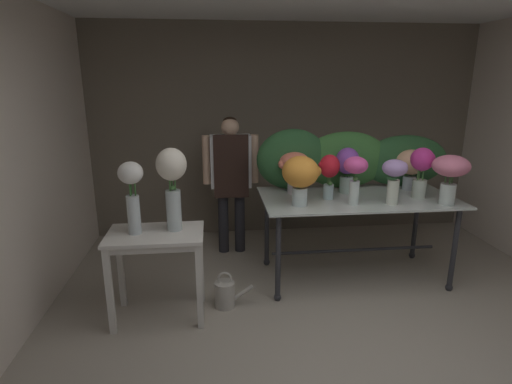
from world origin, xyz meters
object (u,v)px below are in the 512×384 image
(display_table_glass, at_px, (356,209))
(vase_sunset_freesia, at_px, (301,175))
(vase_fuchsia_carnations, at_px, (355,173))
(vase_white_roses_tall, at_px, (132,191))
(florist, at_px, (231,171))
(vase_peach_snapdragons, at_px, (411,165))
(vase_lilac_lilies, at_px, (395,176))
(vase_crimson_tulips, at_px, (329,171))
(vase_magenta_peonies, at_px, (422,168))
(watering_can, at_px, (225,294))
(vase_coral_hydrangea, at_px, (294,166))
(side_table_white, at_px, (156,245))
(vase_cream_lisianthus_tall, at_px, (172,180))
(vase_violet_roses, at_px, (347,166))
(vase_rosy_stock, at_px, (450,172))

(display_table_glass, height_order, vase_sunset_freesia, vase_sunset_freesia)
(vase_fuchsia_carnations, xyz_separation_m, vase_white_roses_tall, (-1.93, -0.28, -0.03))
(florist, relative_size, vase_peach_snapdragons, 3.76)
(vase_lilac_lilies, distance_m, vase_crimson_tulips, 0.60)
(vase_magenta_peonies, height_order, watering_can, vase_magenta_peonies)
(vase_coral_hydrangea, distance_m, vase_white_roses_tall, 1.63)
(side_table_white, xyz_separation_m, vase_white_roses_tall, (-0.16, 0.00, 0.47))
(side_table_white, height_order, vase_white_roses_tall, vase_white_roses_tall)
(vase_magenta_peonies, distance_m, watering_can, 2.21)
(vase_cream_lisianthus_tall, bearing_deg, vase_fuchsia_carnations, 8.22)
(vase_white_roses_tall, bearing_deg, vase_lilac_lilies, 6.26)
(vase_peach_snapdragons, xyz_separation_m, vase_lilac_lilies, (-0.39, -0.47, 0.00))
(florist, relative_size, vase_white_roses_tall, 2.66)
(vase_fuchsia_carnations, distance_m, vase_coral_hydrangea, 0.65)
(vase_fuchsia_carnations, relative_size, vase_violet_roses, 0.97)
(vase_magenta_peonies, bearing_deg, display_table_glass, 169.26)
(display_table_glass, bearing_deg, watering_can, -161.90)
(vase_coral_hydrangea, bearing_deg, vase_cream_lisianthus_tall, -149.49)
(vase_crimson_tulips, relative_size, vase_rosy_stock, 0.94)
(vase_violet_roses, xyz_separation_m, vase_crimson_tulips, (-0.24, -0.20, -0.00))
(vase_magenta_peonies, xyz_separation_m, vase_coral_hydrangea, (-1.18, 0.31, -0.02))
(vase_coral_hydrangea, bearing_deg, side_table_white, -150.88)
(vase_white_roses_tall, bearing_deg, vase_cream_lisianthus_tall, 9.18)
(vase_crimson_tulips, height_order, vase_white_roses_tall, vase_white_roses_tall)
(vase_white_roses_tall, relative_size, vase_cream_lisianthus_tall, 0.86)
(vase_sunset_freesia, xyz_separation_m, vase_crimson_tulips, (0.31, 0.17, -0.01))
(side_table_white, bearing_deg, vase_rosy_stock, 4.08)
(vase_crimson_tulips, distance_m, vase_rosy_stock, 1.08)
(display_table_glass, bearing_deg, vase_peach_snapdragons, 17.52)
(vase_peach_snapdragons, relative_size, vase_coral_hydrangea, 1.00)
(vase_lilac_lilies, xyz_separation_m, vase_coral_hydrangea, (-0.84, 0.47, 0.01))
(display_table_glass, height_order, vase_peach_snapdragons, vase_peach_snapdragons)
(florist, distance_m, vase_violet_roses, 1.32)
(vase_fuchsia_carnations, height_order, vase_coral_hydrangea, vase_fuchsia_carnations)
(florist, bearing_deg, watering_can, -95.77)
(vase_rosy_stock, relative_size, watering_can, 1.31)
(vase_coral_hydrangea, distance_m, vase_cream_lisianthus_tall, 1.33)
(vase_sunset_freesia, distance_m, vase_coral_hydrangea, 0.41)
(display_table_glass, distance_m, vase_coral_hydrangea, 0.76)
(vase_crimson_tulips, bearing_deg, vase_sunset_freesia, -151.16)
(vase_sunset_freesia, xyz_separation_m, vase_lilac_lilies, (0.86, -0.06, -0.01))
(vase_cream_lisianthus_tall, bearing_deg, vase_violet_roses, 20.77)
(vase_violet_roses, distance_m, watering_can, 1.73)
(florist, bearing_deg, side_table_white, -117.60)
(florist, xyz_separation_m, vase_fuchsia_carnations, (1.09, -1.04, 0.19))
(vase_cream_lisianthus_tall, bearing_deg, vase_coral_hydrangea, 30.51)
(vase_crimson_tulips, bearing_deg, vase_cream_lisianthus_tall, -163.09)
(watering_can, bearing_deg, vase_sunset_freesia, 17.42)
(vase_crimson_tulips, relative_size, vase_cream_lisianthus_tall, 0.63)
(vase_rosy_stock, bearing_deg, vase_crimson_tulips, 163.94)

